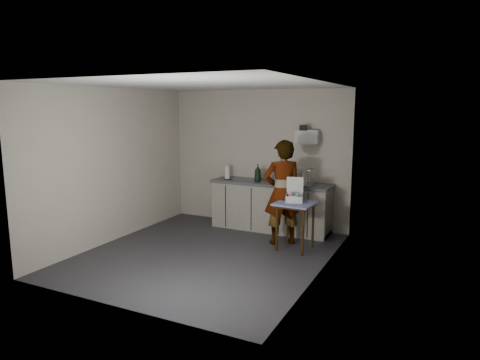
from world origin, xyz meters
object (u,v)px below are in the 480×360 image
at_px(kitchen_counter, 271,207).
at_px(dark_bottle, 258,175).
at_px(soap_bottle, 258,173).
at_px(paper_towel, 227,173).
at_px(dish_rack, 301,181).
at_px(soda_can, 268,178).
at_px(side_table, 295,209).
at_px(standing_man, 282,192).
at_px(bakery_box, 294,196).

height_order(kitchen_counter, dark_bottle, dark_bottle).
height_order(soap_bottle, paper_towel, soap_bottle).
bearing_deg(dish_rack, soda_can, 170.45).
distance_m(kitchen_counter, dark_bottle, 0.66).
distance_m(soap_bottle, paper_towel, 0.64).
height_order(kitchen_counter, side_table, kitchen_counter).
relative_size(side_table, paper_towel, 3.01).
distance_m(kitchen_counter, standing_man, 0.93).
bearing_deg(bakery_box, soap_bottle, 127.23).
relative_size(soap_bottle, bakery_box, 0.86).
height_order(soda_can, bakery_box, bakery_box).
bearing_deg(bakery_box, side_table, -70.81).
bearing_deg(dark_bottle, standing_man, -43.64).
distance_m(standing_man, soap_bottle, 0.93).
xyz_separation_m(standing_man, soap_bottle, (-0.70, 0.57, 0.20)).
xyz_separation_m(side_table, paper_towel, (-1.64, 0.80, 0.36)).
bearing_deg(soap_bottle, side_table, -37.82).
relative_size(kitchen_counter, dark_bottle, 10.65).
distance_m(dish_rack, bakery_box, 0.78).
relative_size(side_table, dish_rack, 1.83).
height_order(standing_man, paper_towel, standing_man).
distance_m(kitchen_counter, paper_towel, 1.06).
xyz_separation_m(soap_bottle, dish_rack, (0.81, 0.04, -0.10)).
bearing_deg(kitchen_counter, standing_man, -54.90).
xyz_separation_m(standing_man, dark_bottle, (-0.75, 0.72, 0.14)).
xyz_separation_m(soap_bottle, paper_towel, (-0.64, 0.02, -0.04)).
bearing_deg(standing_man, dish_rack, -136.86).
relative_size(soda_can, dish_rack, 0.31).
relative_size(soda_can, dark_bottle, 0.63).
relative_size(dark_bottle, bakery_box, 0.55).
bearing_deg(side_table, dish_rack, 106.47).
bearing_deg(soda_can, paper_towel, -170.15).
height_order(side_table, dish_rack, dish_rack).
height_order(kitchen_counter, dish_rack, dish_rack).
relative_size(kitchen_counter, soap_bottle, 6.89).
bearing_deg(paper_towel, standing_man, -23.85).
distance_m(dark_bottle, dish_rack, 0.88).
bearing_deg(standing_man, dark_bottle, -79.92).
height_order(kitchen_counter, paper_towel, paper_towel).
height_order(kitchen_counter, soap_bottle, soap_bottle).
bearing_deg(dish_rack, kitchen_counter, 175.21).
relative_size(soap_bottle, soda_can, 2.45).
bearing_deg(paper_towel, dark_bottle, 12.01).
height_order(side_table, soap_bottle, soap_bottle).
bearing_deg(paper_towel, side_table, -25.83).
bearing_deg(dark_bottle, soap_bottle, -69.37).
bearing_deg(kitchen_counter, soap_bottle, -157.81).
relative_size(side_table, soda_can, 5.85).
bearing_deg(dish_rack, bakery_box, -79.52).
distance_m(side_table, standing_man, 0.41).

